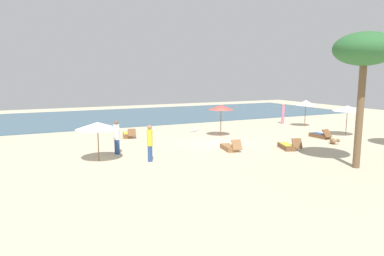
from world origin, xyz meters
TOP-DOWN VIEW (x-y plane):
  - ground_plane at (0.00, 0.00)m, footprint 60.00×60.00m
  - ocean_water at (0.00, 17.00)m, footprint 48.00×16.00m
  - umbrella_0 at (9.90, -1.89)m, footprint 2.11×2.11m
  - umbrella_1 at (-8.17, -1.67)m, footprint 2.27×2.27m
  - umbrella_2 at (1.34, 1.91)m, footprint 1.84×1.84m
  - umbrella_3 at (10.51, 3.00)m, footprint 1.76×1.76m
  - lounger_0 at (-0.58, -2.43)m, footprint 0.88×1.73m
  - lounger_1 at (7.52, -1.70)m, footprint 0.65×1.70m
  - lounger_2 at (2.78, -3.68)m, footprint 1.10×1.75m
  - lounger_3 at (-4.97, 4.54)m, footprint 0.95×1.79m
  - person_0 at (-5.77, -2.97)m, footprint 0.39×0.39m
  - person_1 at (-6.93, -0.53)m, footprint 0.46×0.46m
  - person_2 at (9.91, 5.21)m, footprint 0.42×0.42m
  - palm_2 at (2.97, -8.43)m, footprint 2.85×2.85m
  - dog at (6.60, -3.74)m, footprint 0.63×0.82m
  - surfboard at (0.91, 5.35)m, footprint 1.66×1.86m

SIDE VIEW (x-z plane):
  - ground_plane at x=0.00m, z-range 0.00..0.00m
  - ocean_water at x=0.00m, z-range 0.00..0.06m
  - surfboard at x=0.91m, z-range 0.00..0.07m
  - lounger_0 at x=-0.58m, z-range -0.19..0.54m
  - lounger_3 at x=-4.97m, z-range -0.16..0.51m
  - lounger_1 at x=7.52m, z-range -0.17..0.52m
  - lounger_2 at x=2.78m, z-range -0.19..0.55m
  - dog at x=6.60m, z-range 0.01..0.39m
  - person_1 at x=-6.93m, z-range 0.02..1.96m
  - person_2 at x=9.91m, z-range 0.03..1.96m
  - person_0 at x=-5.77m, z-range 0.04..1.98m
  - umbrella_1 at x=-8.17m, z-range 0.85..2.92m
  - umbrella_0 at x=9.90m, z-range 0.92..3.18m
  - umbrella_3 at x=10.51m, z-range 0.93..3.25m
  - umbrella_2 at x=1.34m, z-range 0.98..3.30m
  - palm_2 at x=2.97m, z-range 2.32..8.80m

